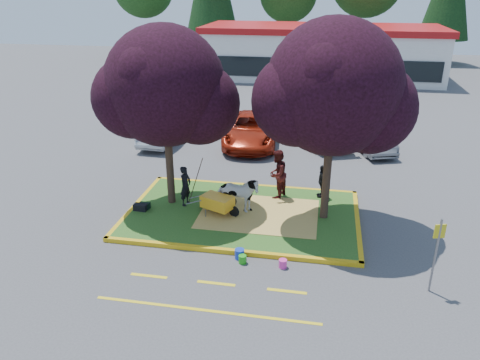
% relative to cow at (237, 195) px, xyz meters
% --- Properties ---
extents(ground, '(90.00, 90.00, 0.00)m').
position_rel_cow_xyz_m(ground, '(0.21, 0.01, -0.83)').
color(ground, '#424244').
rests_on(ground, ground).
extents(median_island, '(8.00, 5.00, 0.15)m').
position_rel_cow_xyz_m(median_island, '(0.21, 0.01, -0.76)').
color(median_island, '#22531A').
rests_on(median_island, ground).
extents(curb_near, '(8.30, 0.16, 0.15)m').
position_rel_cow_xyz_m(curb_near, '(0.21, -2.57, -0.76)').
color(curb_near, gold).
rests_on(curb_near, ground).
extents(curb_far, '(8.30, 0.16, 0.15)m').
position_rel_cow_xyz_m(curb_far, '(0.21, 2.59, -0.76)').
color(curb_far, gold).
rests_on(curb_far, ground).
extents(curb_left, '(0.16, 5.30, 0.15)m').
position_rel_cow_xyz_m(curb_left, '(-3.87, 0.01, -0.76)').
color(curb_left, gold).
rests_on(curb_left, ground).
extents(curb_right, '(0.16, 5.30, 0.15)m').
position_rel_cow_xyz_m(curb_right, '(4.29, 0.01, -0.76)').
color(curb_right, gold).
rests_on(curb_right, ground).
extents(straw_bedding, '(4.20, 3.00, 0.01)m').
position_rel_cow_xyz_m(straw_bedding, '(0.81, 0.01, -0.68)').
color(straw_bedding, '#DABA5A').
rests_on(straw_bedding, median_island).
extents(tree_purple_left, '(5.06, 4.20, 6.51)m').
position_rel_cow_xyz_m(tree_purple_left, '(-2.57, 0.39, 3.52)').
color(tree_purple_left, black).
rests_on(tree_purple_left, median_island).
extents(tree_purple_right, '(5.30, 4.40, 6.82)m').
position_rel_cow_xyz_m(tree_purple_right, '(3.13, 0.19, 3.73)').
color(tree_purple_right, black).
rests_on(tree_purple_right, median_island).
extents(fire_lane_stripe_a, '(1.10, 0.12, 0.01)m').
position_rel_cow_xyz_m(fire_lane_stripe_a, '(-1.79, -4.19, -0.83)').
color(fire_lane_stripe_a, yellow).
rests_on(fire_lane_stripe_a, ground).
extents(fire_lane_stripe_b, '(1.10, 0.12, 0.01)m').
position_rel_cow_xyz_m(fire_lane_stripe_b, '(0.21, -4.19, -0.83)').
color(fire_lane_stripe_b, yellow).
rests_on(fire_lane_stripe_b, ground).
extents(fire_lane_stripe_c, '(1.10, 0.12, 0.01)m').
position_rel_cow_xyz_m(fire_lane_stripe_c, '(2.21, -4.19, -0.83)').
color(fire_lane_stripe_c, yellow).
rests_on(fire_lane_stripe_c, ground).
extents(fire_lane_long, '(6.00, 0.10, 0.01)m').
position_rel_cow_xyz_m(fire_lane_long, '(0.21, -5.39, -0.83)').
color(fire_lane_long, yellow).
rests_on(fire_lane_long, ground).
extents(retail_building, '(20.40, 8.40, 4.40)m').
position_rel_cow_xyz_m(retail_building, '(2.21, 28.00, 1.42)').
color(retail_building, silver).
rests_on(retail_building, ground).
extents(cow, '(1.65, 0.81, 1.37)m').
position_rel_cow_xyz_m(cow, '(0.00, 0.00, 0.00)').
color(cow, white).
rests_on(cow, median_island).
extents(calf, '(1.31, 0.92, 0.52)m').
position_rel_cow_xyz_m(calf, '(-0.81, 0.30, -0.43)').
color(calf, black).
rests_on(calf, median_island).
extents(handler, '(0.49, 0.63, 1.51)m').
position_rel_cow_xyz_m(handler, '(-1.99, 0.29, 0.07)').
color(handler, black).
rests_on(handler, median_island).
extents(visitor_a, '(0.99, 1.11, 1.90)m').
position_rel_cow_xyz_m(visitor_a, '(1.27, 1.59, 0.27)').
color(visitor_a, '#411212').
rests_on(visitor_a, median_island).
extents(visitor_b, '(0.41, 0.79, 1.29)m').
position_rel_cow_xyz_m(visitor_b, '(2.96, 1.93, -0.04)').
color(visitor_b, black).
rests_on(visitor_b, median_island).
extents(wheelbarrow, '(1.94, 1.03, 0.74)m').
position_rel_cow_xyz_m(wheelbarrow, '(-0.62, -0.35, -0.18)').
color(wheelbarrow, black).
rests_on(wheelbarrow, median_island).
extents(gear_bag_dark, '(0.49, 0.29, 0.25)m').
position_rel_cow_xyz_m(gear_bag_dark, '(-3.49, -0.49, -0.56)').
color(gear_bag_dark, black).
rests_on(gear_bag_dark, median_island).
extents(gear_bag_green, '(0.42, 0.27, 0.21)m').
position_rel_cow_xyz_m(gear_bag_green, '(-3.41, -0.32, -0.58)').
color(gear_bag_green, black).
rests_on(gear_bag_green, median_island).
extents(sign_post, '(0.31, 0.12, 2.23)m').
position_rel_cow_xyz_m(sign_post, '(6.05, -3.45, 0.52)').
color(sign_post, slate).
rests_on(sign_post, ground).
extents(bucket_green, '(0.30, 0.30, 0.26)m').
position_rel_cow_xyz_m(bucket_green, '(0.75, -3.02, -0.71)').
color(bucket_green, '#209F18').
rests_on(bucket_green, ground).
extents(bucket_pink, '(0.29, 0.29, 0.26)m').
position_rel_cow_xyz_m(bucket_pink, '(1.97, -3.04, -0.70)').
color(bucket_pink, '#ED34A2').
rests_on(bucket_pink, ground).
extents(bucket_blue, '(0.38, 0.38, 0.32)m').
position_rel_cow_xyz_m(bucket_blue, '(0.62, -2.79, -0.68)').
color(bucket_blue, '#1635B4').
rests_on(bucket_blue, ground).
extents(car_black, '(2.77, 4.10, 1.30)m').
position_rel_cow_xyz_m(car_black, '(-6.27, 9.13, -0.19)').
color(car_black, black).
rests_on(car_black, ground).
extents(car_silver, '(1.65, 4.33, 1.41)m').
position_rel_cow_xyz_m(car_silver, '(-5.36, 7.63, -0.13)').
color(car_silver, '#ACB0B4').
rests_on(car_silver, ground).
extents(car_red, '(2.84, 5.74, 1.56)m').
position_rel_cow_xyz_m(car_red, '(-0.77, 8.27, -0.05)').
color(car_red, '#9A200C').
rests_on(car_red, ground).
extents(car_white, '(3.70, 5.42, 1.46)m').
position_rel_cow_xyz_m(car_white, '(2.73, 9.29, -0.11)').
color(car_white, silver).
rests_on(car_white, ground).
extents(car_grey, '(2.54, 4.16, 1.29)m').
position_rel_cow_xyz_m(car_grey, '(5.23, 8.38, -0.19)').
color(car_grey, '#5B5E63').
rests_on(car_grey, ground).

